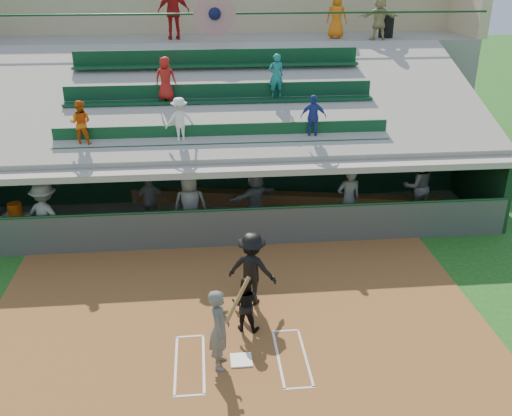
{
  "coord_description": "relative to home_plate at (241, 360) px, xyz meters",
  "views": [
    {
      "loc": [
        -0.6,
        -9.18,
        7.41
      ],
      "look_at": [
        0.64,
        3.5,
        1.8
      ],
      "focal_mm": 40.0,
      "sensor_mm": 36.0,
      "label": 1
    }
  ],
  "objects": [
    {
      "name": "ground",
      "position": [
        0.0,
        0.0,
        -0.04
      ],
      "size": [
        100.0,
        100.0,
        0.0
      ],
      "primitive_type": "plane",
      "color": "#1A4F16",
      "rests_on": "ground"
    },
    {
      "name": "dirt_slab",
      "position": [
        0.0,
        0.5,
        -0.03
      ],
      "size": [
        11.0,
        9.0,
        0.02
      ],
      "primitive_type": "cube",
      "color": "brown",
      "rests_on": "ground"
    },
    {
      "name": "home_plate",
      "position": [
        0.0,
        0.0,
        0.0
      ],
      "size": [
        0.43,
        0.43,
        0.03
      ],
      "primitive_type": "cube",
      "color": "white",
      "rests_on": "dirt_slab"
    },
    {
      "name": "batters_box_chalk",
      "position": [
        0.0,
        0.0,
        -0.01
      ],
      "size": [
        2.65,
        1.85,
        0.01
      ],
      "color": "white",
      "rests_on": "dirt_slab"
    },
    {
      "name": "dugout_floor",
      "position": [
        0.0,
        6.75,
        -0.02
      ],
      "size": [
        16.0,
        3.5,
        0.04
      ],
      "primitive_type": "cube",
      "color": "gray",
      "rests_on": "ground"
    },
    {
      "name": "concourse_slab",
      "position": [
        0.0,
        13.5,
        2.26
      ],
      "size": [
        20.0,
        3.0,
        4.6
      ],
      "primitive_type": "cube",
      "color": "gray",
      "rests_on": "ground"
    },
    {
      "name": "grandstand",
      "position": [
        -0.01,
        10.52,
        2.23
      ],
      "size": [
        20.4,
        10.4,
        7.8
      ],
      "color": "#484D48",
      "rests_on": "ground"
    },
    {
      "name": "batter_at_plate",
      "position": [
        -0.42,
        -0.08,
        0.84
      ],
      "size": [
        0.86,
        0.75,
        1.95
      ],
      "color": "#4F524E",
      "rests_on": "dirt_slab"
    },
    {
      "name": "catcher",
      "position": [
        0.17,
        1.07,
        0.61
      ],
      "size": [
        0.73,
        0.64,
        1.26
      ],
      "primitive_type": "imported",
      "rotation": [
        0.0,
        0.0,
        2.84
      ],
      "color": "black",
      "rests_on": "dirt_slab"
    },
    {
      "name": "home_umpire",
      "position": [
        0.41,
        2.11,
        0.87
      ],
      "size": [
        1.31,
        1.06,
        1.77
      ],
      "primitive_type": "imported",
      "rotation": [
        0.0,
        0.0,
        2.73
      ],
      "color": "black",
      "rests_on": "dirt_slab"
    },
    {
      "name": "dugout_bench",
      "position": [
        -0.18,
        8.03,
        0.22
      ],
      "size": [
        13.95,
        3.17,
        0.42
      ],
      "primitive_type": "cube",
      "rotation": [
        0.0,
        0.0,
        -0.2
      ],
      "color": "olive",
      "rests_on": "dugout_floor"
    },
    {
      "name": "white_table",
      "position": [
        -5.99,
        6.14,
        0.33
      ],
      "size": [
        0.89,
        0.77,
        0.66
      ],
      "primitive_type": "cube",
      "rotation": [
        0.0,
        0.0,
        -0.32
      ],
      "color": "silver",
      "rests_on": "dugout_floor"
    },
    {
      "name": "water_cooler",
      "position": [
        -5.94,
        6.08,
        0.86
      ],
      "size": [
        0.4,
        0.4,
        0.4
      ],
      "primitive_type": "cylinder",
      "color": "#DD540D",
      "rests_on": "white_table"
    },
    {
      "name": "dugout_player_a",
      "position": [
        -4.91,
        5.34,
        0.97
      ],
      "size": [
        1.42,
        1.15,
        1.92
      ],
      "primitive_type": "imported",
      "rotation": [
        0.0,
        0.0,
        2.73
      ],
      "color": "#5D605B",
      "rests_on": "dugout_floor"
    },
    {
      "name": "dugout_player_b",
      "position": [
        -2.19,
        6.47,
        0.82
      ],
      "size": [
        0.97,
        0.43,
        1.63
      ],
      "primitive_type": "imported",
      "rotation": [
        0.0,
        0.0,
        3.17
      ],
      "color": "#60625D",
      "rests_on": "dugout_floor"
    },
    {
      "name": "dugout_player_c",
      "position": [
        -1.01,
        5.66,
        0.97
      ],
      "size": [
        0.95,
        0.62,
        1.94
      ],
      "primitive_type": "imported",
      "rotation": [
        0.0,
        0.0,
        3.14
      ],
      "color": "#60625C",
      "rests_on": "dugout_floor"
    },
    {
      "name": "dugout_player_d",
      "position": [
        0.88,
        6.22,
        0.88
      ],
      "size": [
        1.66,
        1.25,
        1.75
      ],
      "primitive_type": "imported",
      "rotation": [
        0.0,
        0.0,
        3.66
      ],
      "color": "#5F625D",
      "rests_on": "dugout_floor"
    },
    {
      "name": "dugout_player_e",
      "position": [
        3.52,
        5.62,
        0.98
      ],
      "size": [
        0.77,
        0.56,
        1.95
      ],
      "primitive_type": "imported",
      "rotation": [
        0.0,
        0.0,
        3.27
      ],
      "color": "#51534E",
      "rests_on": "dugout_floor"
    },
    {
      "name": "dugout_player_f",
      "position": [
        5.88,
        6.42,
        1.0
      ],
      "size": [
        1.03,
        0.84,
        1.99
      ],
      "primitive_type": "imported",
      "rotation": [
        0.0,
        0.0,
        3.23
      ],
      "color": "#61645E",
      "rests_on": "dugout_floor"
    },
    {
      "name": "trash_bin",
      "position": [
        6.54,
        12.88,
        4.98
      ],
      "size": [
        0.55,
        0.55,
        0.82
      ],
      "primitive_type": "cylinder",
      "color": "black",
      "rests_on": "concourse_slab"
    },
    {
      "name": "concourse_staff_a",
      "position": [
        -1.47,
        13.07,
        5.56
      ],
      "size": [
        1.23,
        0.65,
        1.99
      ],
      "primitive_type": "imported",
      "rotation": [
        0.0,
        0.0,
        3.29
      ],
      "color": "#B31416",
      "rests_on": "concourse_slab"
    },
    {
      "name": "concourse_staff_b",
      "position": [
        4.59,
        12.87,
        5.37
      ],
      "size": [
        0.91,
        0.74,
        1.6
      ],
      "primitive_type": "imported",
      "rotation": [
        0.0,
        0.0,
        2.8
      ],
      "color": "orange",
      "rests_on": "concourse_slab"
    },
    {
      "name": "concourse_staff_c",
      "position": [
        6.04,
        12.22,
        5.35
      ],
      "size": [
        1.46,
        0.47,
        1.57
      ],
      "primitive_type": "imported",
      "rotation": [
        0.0,
        0.0,
        3.15
      ],
      "color": "tan",
      "rests_on": "concourse_slab"
    }
  ]
}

